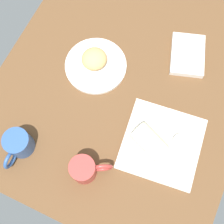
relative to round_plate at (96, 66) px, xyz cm
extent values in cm
cube|color=brown|center=(0.72, -12.64, -2.70)|extent=(110.00, 90.00, 4.00)
cylinder|color=white|center=(0.00, 0.00, 0.00)|extent=(22.80, 22.80, 1.40)
ellipsoid|color=tan|center=(0.63, 0.76, 3.49)|extent=(12.85, 12.79, 5.57)
cube|color=silver|center=(-17.37, -33.23, 0.10)|extent=(28.49, 28.49, 1.60)
cylinder|color=silver|center=(-14.60, -38.34, 2.10)|extent=(4.82, 4.82, 2.40)
cylinder|color=#CC6825|center=(-14.60, -38.34, 3.00)|extent=(3.96, 3.96, 0.40)
cylinder|color=beige|center=(-19.58, -29.14, 4.47)|extent=(11.04, 13.32, 7.14)
cube|color=silver|center=(18.20, -29.39, 0.48)|extent=(19.90, 16.78, 2.35)
cylinder|color=#2D518C|center=(-37.79, 9.70, 3.83)|extent=(8.69, 8.69, 9.06)
cylinder|color=olive|center=(-37.79, 9.70, 7.76)|extent=(7.12, 7.12, 0.40)
torus|color=#2D518C|center=(-43.63, 9.57, 3.83)|extent=(6.66, 1.35, 6.64)
cylinder|color=#B23833|center=(-36.77, -13.45, 4.46)|extent=(8.24, 8.24, 10.31)
cylinder|color=#A4673A|center=(-36.77, -13.45, 9.01)|extent=(6.76, 6.76, 0.40)
torus|color=#B23833|center=(-33.85, -18.48, 4.46)|extent=(4.75, 6.99, 7.39)
camera|label=1|loc=(-45.66, -27.61, 103.67)|focal=49.77mm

